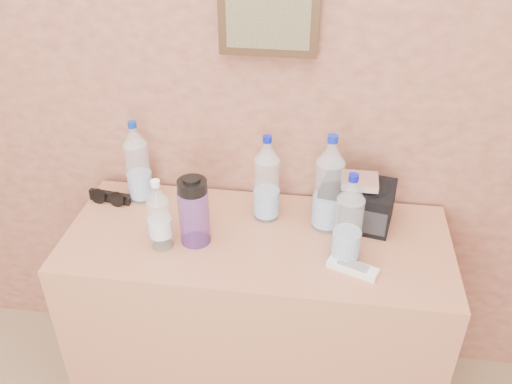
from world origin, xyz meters
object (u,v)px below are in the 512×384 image
Objects in this scene: pet_large_a at (138,166)px; toiletry_bag at (357,200)px; pet_large_b at (267,183)px; pet_large_c at (329,188)px; foil_packet at (360,181)px; ac_remote at (353,268)px; dresser at (257,321)px; pet_large_d at (348,224)px; pet_small at (159,218)px; nalgene_bottle at (194,211)px; sunglasses at (110,197)px.

toiletry_bag is (0.74, -0.03, -0.05)m from pet_large_a.
pet_large_b is 0.30m from toiletry_bag.
foil_packet is (0.09, 0.02, 0.02)m from pet_large_c.
ac_remote is at bearing -39.73° from pet_large_b.
dresser is at bearing -98.12° from pet_large_b.
foil_packet is at bearing -1.09° from pet_large_b.
pet_large_b is 1.31× the size of toiletry_bag.
foil_packet is at bearing 109.08° from ac_remote.
pet_large_d is (0.06, -0.16, -0.01)m from pet_large_c.
pet_small is 0.63m from foil_packet.
pet_large_d is 0.56m from pet_small.
dresser is 5.31× the size of nalgene_bottle.
foil_packet reaches higher than toiletry_bag.
toiletry_bag is (0.50, 0.18, -0.04)m from nalgene_bottle.
pet_large_d is (0.71, -0.23, 0.00)m from pet_large_a.
pet_small is at bearing -161.75° from foil_packet.
pet_large_b is 1.26× the size of pet_small.
pet_large_d is at bearing -14.04° from dresser.
pet_small is at bearing -160.79° from pet_large_c.
pet_large_d is 1.30× the size of toiletry_bag.
pet_small is 0.63m from toiletry_bag.
pet_large_a is (-0.43, 0.16, 0.51)m from dresser.
toiletry_bag is (0.31, 0.14, 0.46)m from dresser.
sunglasses is at bearing 139.74° from pet_small.
toiletry_bag is at bearing 109.11° from ac_remote.
pet_large_c is 0.13m from toiletry_bag.
pet_small reaches higher than sunglasses.
pet_large_b is 0.26m from nalgene_bottle.
nalgene_bottle is 1.54× the size of sunglasses.
pet_small reaches higher than foil_packet.
sunglasses is at bearing 179.01° from pet_large_b.
sunglasses is at bearing -159.66° from pet_large_a.
dresser is 4.12× the size of pet_large_d.
foil_packet is (0.59, 0.20, 0.06)m from pet_small.
pet_large_d reaches higher than nalgene_bottle.
pet_small is at bearing -162.28° from ac_remote.
pet_large_d is (0.28, -0.07, 0.51)m from dresser.
pet_large_a reaches higher than toiletry_bag.
pet_large_b is at bearing 161.42° from ac_remote.
sunglasses is at bearing 166.45° from pet_large_d.
pet_small is (-0.56, -0.02, -0.03)m from pet_large_d.
pet_small reaches higher than dresser.
pet_large_a is at bearing 175.92° from foil_packet.
pet_small is at bearing -157.38° from nalgene_bottle.
foil_packet is (0.84, -0.02, 0.15)m from sunglasses.
sunglasses is at bearing 166.70° from dresser.
ac_remote is (0.59, -0.04, -0.09)m from pet_small.
pet_large_b is at bearing -6.03° from pet_large_a.
ac_remote reaches higher than dresser.
pet_large_c is 0.76m from sunglasses.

